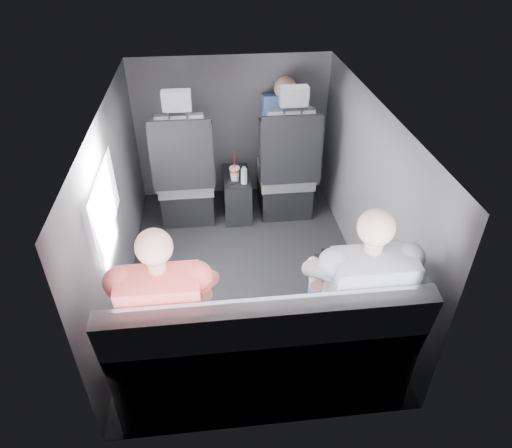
{
  "coord_description": "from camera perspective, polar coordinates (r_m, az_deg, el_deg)",
  "views": [
    {
      "loc": [
        -0.23,
        -2.74,
        2.39
      ],
      "look_at": [
        0.07,
        -0.05,
        0.5
      ],
      "focal_mm": 32.0,
      "sensor_mm": 36.0,
      "label": 1
    }
  ],
  "objects": [
    {
      "name": "floor",
      "position": [
        3.64,
        -1.27,
        -6.13
      ],
      "size": [
        2.6,
        2.6,
        0.0
      ],
      "primitive_type": "plane",
      "color": "black",
      "rests_on": "ground"
    },
    {
      "name": "water_bottle",
      "position": [
        3.98,
        -1.5,
        6.04
      ],
      "size": [
        0.06,
        0.06,
        0.16
      ],
      "color": "#9AB7D1",
      "rests_on": "center_console"
    },
    {
      "name": "center_console",
      "position": [
        4.24,
        -2.42,
        3.72
      ],
      "size": [
        0.24,
        0.48,
        0.41
      ],
      "color": "black",
      "rests_on": "floor"
    },
    {
      "name": "seatbelt",
      "position": [
        3.82,
        4.45,
        10.19
      ],
      "size": [
        0.35,
        0.11,
        0.59
      ],
      "primitive_type": "cube",
      "rotation": [
        -0.14,
        0.49,
        0.0
      ],
      "color": "black",
      "rests_on": "front_seat_right"
    },
    {
      "name": "laptop_black",
      "position": [
        2.75,
        10.82,
        -5.65
      ],
      "size": [
        0.39,
        0.39,
        0.24
      ],
      "color": "black",
      "rests_on": "passenger_rear_right"
    },
    {
      "name": "passenger_rear_right",
      "position": [
        2.6,
        12.4,
        -8.43
      ],
      "size": [
        0.52,
        0.63,
        1.24
      ],
      "color": "navy",
      "rests_on": "rear_bench"
    },
    {
      "name": "ceiling",
      "position": [
        2.94,
        -1.61,
        14.16
      ],
      "size": [
        2.6,
        2.6,
        0.0
      ],
      "primitive_type": "plane",
      "rotation": [
        3.14,
        0.0,
        0.0
      ],
      "color": "#B2B2AD",
      "rests_on": "panel_back"
    },
    {
      "name": "soda_cup",
      "position": [
        4.02,
        -2.69,
        6.35
      ],
      "size": [
        0.09,
        0.09,
        0.28
      ],
      "color": "white",
      "rests_on": "center_console"
    },
    {
      "name": "front_seat_right",
      "position": [
        4.15,
        3.79,
        6.16
      ],
      "size": [
        0.52,
        0.58,
        1.26
      ],
      "color": "black",
      "rests_on": "floor"
    },
    {
      "name": "front_seat_left",
      "position": [
        4.1,
        -8.75,
        5.42
      ],
      "size": [
        0.52,
        0.58,
        1.26
      ],
      "color": "black",
      "rests_on": "floor"
    },
    {
      "name": "passenger_rear_left",
      "position": [
        2.52,
        -11.03,
        -10.47
      ],
      "size": [
        0.5,
        0.62,
        1.21
      ],
      "color": "#36363B",
      "rests_on": "rear_bench"
    },
    {
      "name": "laptop_white",
      "position": [
        2.63,
        -11.38,
        -7.88
      ],
      "size": [
        0.3,
        0.28,
        0.22
      ],
      "color": "white",
      "rests_on": "passenger_rear_left"
    },
    {
      "name": "rear_bench",
      "position": [
        2.68,
        0.87,
        -15.99
      ],
      "size": [
        1.6,
        0.57,
        0.92
      ],
      "color": "#55565A",
      "rests_on": "floor"
    },
    {
      "name": "passenger_front_right",
      "position": [
        4.23,
        3.5,
        11.96
      ],
      "size": [
        0.39,
        0.39,
        0.77
      ],
      "color": "navy",
      "rests_on": "front_seat_right"
    },
    {
      "name": "panel_back",
      "position": [
        2.25,
        1.73,
        -14.76
      ],
      "size": [
        1.8,
        0.02,
        1.35
      ],
      "primitive_type": "cube",
      "color": "#56565B",
      "rests_on": "floor"
    },
    {
      "name": "panel_front",
      "position": [
        4.39,
        -3.01,
        11.86
      ],
      "size": [
        1.8,
        0.02,
        1.35
      ],
      "primitive_type": "cube",
      "color": "#56565B",
      "rests_on": "floor"
    },
    {
      "name": "panel_right",
      "position": [
        3.42,
        13.79,
        3.73
      ],
      "size": [
        0.02,
        2.6,
        1.35
      ],
      "primitive_type": "cube",
      "color": "#56565B",
      "rests_on": "floor"
    },
    {
      "name": "side_window",
      "position": [
        2.93,
        -18.32,
        2.4
      ],
      "size": [
        0.02,
        0.75,
        0.42
      ],
      "primitive_type": "cube",
      "color": "white",
      "rests_on": "panel_left"
    },
    {
      "name": "panel_left",
      "position": [
        3.3,
        -17.18,
        1.86
      ],
      "size": [
        0.02,
        2.6,
        1.35
      ],
      "primitive_type": "cube",
      "color": "#56565B",
      "rests_on": "floor"
    }
  ]
}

